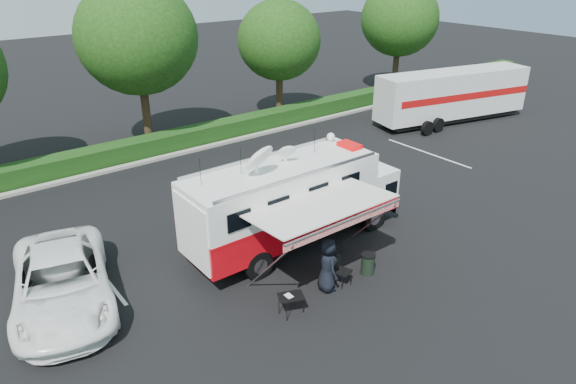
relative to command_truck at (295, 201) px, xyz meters
The scene contains 11 objects.
ground_plane 1.76m from the command_truck, ahead, with size 120.00×120.00×0.00m, color black.
back_border 13.36m from the command_truck, 84.61° to the left, with size 60.00×6.14×8.87m.
stall_lines 3.50m from the command_truck, 98.07° to the left, with size 24.12×5.50×0.01m.
command_truck is the anchor object (origin of this frame).
awning 2.72m from the command_truck, 107.39° to the right, with size 4.68×2.43×2.83m.
white_suv 8.18m from the command_truck, 169.72° to the left, with size 2.76×5.99×1.67m, color white.
person 3.53m from the command_truck, 108.70° to the right, with size 0.89×0.58×1.82m, color black.
folding_table 4.29m from the command_truck, 129.97° to the right, with size 0.89×0.78×0.64m.
folding_chair 3.13m from the command_truck, 98.01° to the right, with size 0.63×0.66×1.04m.
trash_bin 3.44m from the command_truck, 77.01° to the right, with size 0.49×0.49×0.74m.
semi_trailer 18.31m from the command_truck, 18.73° to the left, with size 10.57×4.47×3.19m.
Camera 1 is at (-10.41, -12.93, 9.88)m, focal length 32.00 mm.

